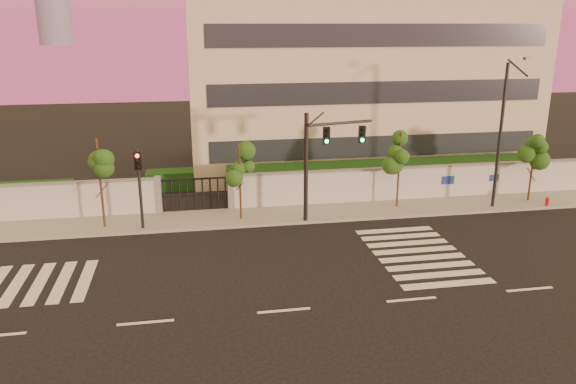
% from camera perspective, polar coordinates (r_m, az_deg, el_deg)
% --- Properties ---
extents(ground, '(120.00, 120.00, 0.00)m').
position_cam_1_polar(ground, '(21.27, -0.43, -11.97)').
color(ground, black).
rests_on(ground, ground).
extents(sidewalk, '(60.00, 3.00, 0.15)m').
position_cam_1_polar(sidewalk, '(30.78, -3.70, -2.51)').
color(sidewalk, gray).
rests_on(sidewalk, ground).
extents(perimeter_wall, '(60.00, 0.36, 2.20)m').
position_cam_1_polar(perimeter_wall, '(31.90, -3.85, 0.06)').
color(perimeter_wall, '#AAACB1').
rests_on(perimeter_wall, ground).
extents(hedge_row, '(41.00, 4.25, 1.80)m').
position_cam_1_polar(hedge_row, '(34.70, -2.60, 1.04)').
color(hedge_row, '#173710').
rests_on(hedge_row, ground).
extents(institutional_building, '(24.40, 12.40, 12.25)m').
position_cam_1_polar(institutional_building, '(42.34, 6.75, 11.16)').
color(institutional_building, beige).
rests_on(institutional_building, ground).
extents(road_markings, '(57.00, 7.62, 0.02)m').
position_cam_1_polar(road_markings, '(24.44, -5.61, -8.02)').
color(road_markings, silver).
rests_on(road_markings, ground).
extents(street_tree_c, '(1.52, 1.21, 4.78)m').
position_cam_1_polar(street_tree_c, '(29.64, -18.64, 2.81)').
color(street_tree_c, '#382314').
rests_on(street_tree_c, ground).
extents(street_tree_d, '(1.42, 1.13, 4.08)m').
position_cam_1_polar(street_tree_d, '(29.51, -4.89, 2.55)').
color(street_tree_d, '#382314').
rests_on(street_tree_d, ground).
extents(street_tree_e, '(1.31, 1.05, 4.44)m').
position_cam_1_polar(street_tree_e, '(31.98, 11.30, 3.89)').
color(street_tree_e, '#382314').
rests_on(street_tree_e, ground).
extents(street_tree_f, '(1.53, 1.22, 4.03)m').
position_cam_1_polar(street_tree_f, '(35.57, 23.71, 3.58)').
color(street_tree_f, '#382314').
rests_on(street_tree_f, ground).
extents(traffic_signal_main, '(3.69, 0.96, 5.88)m').
position_cam_1_polar(traffic_signal_main, '(29.14, 3.29, 3.85)').
color(traffic_signal_main, black).
rests_on(traffic_signal_main, ground).
extents(traffic_signal_secondary, '(0.33, 0.33, 4.27)m').
position_cam_1_polar(traffic_signal_secondary, '(28.99, -14.87, 1.18)').
color(traffic_signal_secondary, black).
rests_on(traffic_signal_secondary, ground).
extents(streetlight_east, '(0.51, 2.07, 8.60)m').
position_cam_1_polar(streetlight_east, '(33.10, 20.97, 5.98)').
color(streetlight_east, black).
rests_on(streetlight_east, ground).
extents(fire_hydrant, '(0.26, 0.25, 0.67)m').
position_cam_1_polar(fire_hydrant, '(35.57, 24.84, -0.97)').
color(fire_hydrant, red).
rests_on(fire_hydrant, ground).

